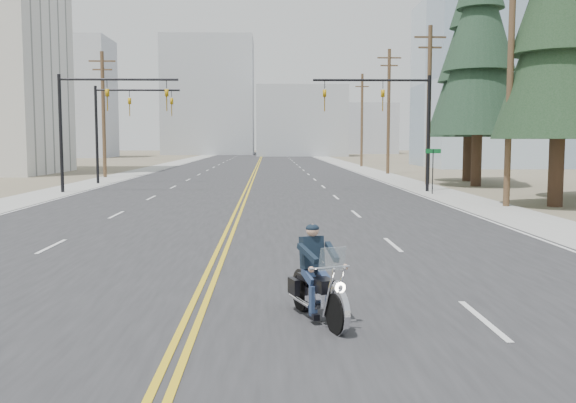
{
  "coord_description": "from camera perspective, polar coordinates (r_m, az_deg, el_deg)",
  "views": [
    {
      "loc": [
        1.32,
        -6.64,
        3.09
      ],
      "look_at": [
        1.8,
        9.06,
        1.6
      ],
      "focal_mm": 40.0,
      "sensor_mm": 36.0,
      "label": 1
    }
  ],
  "objects": [
    {
      "name": "road",
      "position": [
        76.72,
        -2.75,
        3.11
      ],
      "size": [
        20.0,
        200.0,
        0.01
      ],
      "primitive_type": "cube",
      "color": "#303033",
      "rests_on": "ground"
    },
    {
      "name": "sidewalk_left",
      "position": [
        77.77,
        -11.27,
        3.04
      ],
      "size": [
        3.0,
        200.0,
        0.01
      ],
      "primitive_type": "cube",
      "color": "#A5A5A0",
      "rests_on": "ground"
    },
    {
      "name": "sidewalk_right",
      "position": [
        77.38,
        5.8,
        3.11
      ],
      "size": [
        3.0,
        200.0,
        0.01
      ],
      "primitive_type": "cube",
      "color": "#A5A5A0",
      "rests_on": "ground"
    },
    {
      "name": "traffic_mast_left",
      "position": [
        40.03,
        -16.83,
        7.83
      ],
      "size": [
        7.1,
        0.26,
        7.0
      ],
      "color": "black",
      "rests_on": "ground"
    },
    {
      "name": "traffic_mast_right",
      "position": [
        39.44,
        9.53,
        8.03
      ],
      "size": [
        7.1,
        0.26,
        7.0
      ],
      "color": "black",
      "rests_on": "ground"
    },
    {
      "name": "traffic_mast_far",
      "position": [
        47.87,
        -14.72,
        7.38
      ],
      "size": [
        6.1,
        0.26,
        7.0
      ],
      "color": "black",
      "rests_on": "ground"
    },
    {
      "name": "street_sign",
      "position": [
        37.87,
        12.76,
        3.34
      ],
      "size": [
        0.9,
        0.06,
        2.62
      ],
      "color": "black",
      "rests_on": "ground"
    },
    {
      "name": "utility_pole_b",
      "position": [
        31.81,
        19.14,
        10.34
      ],
      "size": [
        2.2,
        0.3,
        11.5
      ],
      "color": "brown",
      "rests_on": "ground"
    },
    {
      "name": "utility_pole_c",
      "position": [
        46.1,
        12.42,
        8.58
      ],
      "size": [
        2.2,
        0.3,
        11.0
      ],
      "color": "brown",
      "rests_on": "ground"
    },
    {
      "name": "utility_pole_d",
      "position": [
        60.75,
        8.93,
        8.09
      ],
      "size": [
        2.2,
        0.3,
        11.5
      ],
      "color": "brown",
      "rests_on": "ground"
    },
    {
      "name": "utility_pole_e",
      "position": [
        77.5,
        6.58,
        7.34
      ],
      "size": [
        2.2,
        0.3,
        11.0
      ],
      "color": "brown",
      "rests_on": "ground"
    },
    {
      "name": "utility_pole_left",
      "position": [
        56.41,
        -16.09,
        7.64
      ],
      "size": [
        2.2,
        0.3,
        10.5
      ],
      "color": "brown",
      "rests_on": "ground"
    },
    {
      "name": "glass_building",
      "position": [
        82.85,
        20.29,
        9.87
      ],
      "size": [
        24.0,
        16.0,
        20.0
      ],
      "primitive_type": "cube",
      "color": "#9EB5CC",
      "rests_on": "ground"
    },
    {
      "name": "haze_bldg_a",
      "position": [
        127.2,
        -18.58,
        8.71
      ],
      "size": [
        14.0,
        12.0,
        22.0
      ],
      "primitive_type": "cube",
      "color": "#B7BCC6",
      "rests_on": "ground"
    },
    {
      "name": "haze_bldg_b",
      "position": [
        131.87,
        1.15,
        7.12
      ],
      "size": [
        18.0,
        14.0,
        14.0
      ],
      "primitive_type": "cube",
      "color": "#ADB2B7",
      "rests_on": "ground"
    },
    {
      "name": "haze_bldg_c",
      "position": [
        123.03,
        16.73,
        7.95
      ],
      "size": [
        16.0,
        12.0,
        18.0
      ],
      "primitive_type": "cube",
      "color": "#B7BCC6",
      "rests_on": "ground"
    },
    {
      "name": "haze_bldg_d",
      "position": [
        147.58,
        -7.03,
        9.23
      ],
      "size": [
        20.0,
        15.0,
        26.0
      ],
      "primitive_type": "cube",
      "color": "#ADB2B7",
      "rests_on": "ground"
    },
    {
      "name": "haze_bldg_e",
      "position": [
        158.45,
        6.87,
        6.43
      ],
      "size": [
        14.0,
        14.0,
        12.0
      ],
      "primitive_type": "cube",
      "color": "#B7BCC6",
      "rests_on": "ground"
    },
    {
      "name": "haze_bldg_f",
      "position": [
        146.04,
        -22.51,
        6.94
      ],
      "size": [
        12.0,
        12.0,
        16.0
      ],
      "primitive_type": "cube",
      "color": "#ADB2B7",
      "rests_on": "ground"
    },
    {
      "name": "motorcyclist",
      "position": [
        10.97,
        2.74,
        -6.49
      ],
      "size": [
        1.54,
        2.3,
        1.66
      ],
      "primitive_type": null,
      "rotation": [
        0.0,
        0.0,
        3.47
      ],
      "color": "black",
      "rests_on": "ground"
    },
    {
      "name": "conifer_near",
      "position": [
        33.13,
        23.21,
        15.49
      ],
      "size": [
        6.01,
        6.01,
        15.9
      ],
      "rotation": [
        0.0,
        0.0,
        0.27
      ],
      "color": "#382619",
      "rests_on": "ground"
    },
    {
      "name": "conifer_tall",
      "position": [
        45.92,
        16.68,
        13.83
      ],
      "size": [
        6.26,
        6.26,
        17.38
      ],
      "rotation": [
        0.0,
        0.0,
        0.31
      ],
      "color": "#382619",
      "rests_on": "ground"
    },
    {
      "name": "conifer_far",
      "position": [
        51.55,
        15.89,
        12.62
      ],
      "size": [
        6.33,
        6.33,
        16.97
      ],
      "rotation": [
        0.0,
        0.0,
        -0.29
      ],
      "color": "#382619",
      "rests_on": "ground"
    }
  ]
}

